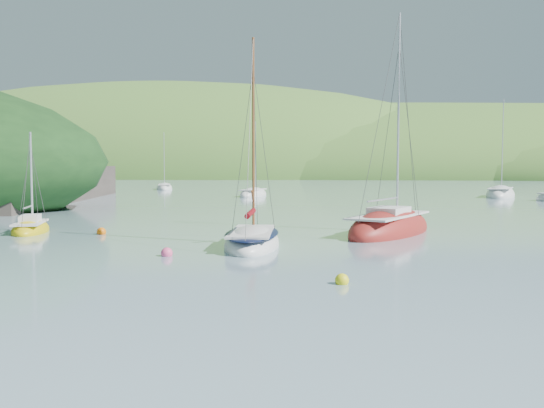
# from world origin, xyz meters

# --- Properties ---
(ground) EXTENTS (700.00, 700.00, 0.00)m
(ground) POSITION_xyz_m (0.00, 0.00, 0.00)
(ground) COLOR gray
(ground) RESTS_ON ground
(shoreline_hills) EXTENTS (690.00, 135.00, 56.00)m
(shoreline_hills) POSITION_xyz_m (-9.66, 172.42, 0.00)
(shoreline_hills) COLOR #3B6C29
(shoreline_hills) RESTS_ON ground
(daysailer_white) EXTENTS (3.10, 7.03, 10.52)m
(daysailer_white) POSITION_xyz_m (-0.89, 5.35, 0.23)
(daysailer_white) COLOR silver
(daysailer_white) RESTS_ON ground
(sloop_red) EXTENTS (6.42, 9.43, 13.24)m
(sloop_red) POSITION_xyz_m (5.76, 11.39, 0.24)
(sloop_red) COLOR maroon
(sloop_red) RESTS_ON ground
(sailboat_yellow) EXTENTS (3.24, 5.01, 6.19)m
(sailboat_yellow) POSITION_xyz_m (-14.25, 9.32, 0.16)
(sailboat_yellow) COLOR #BDA70A
(sailboat_yellow) RESTS_ON ground
(distant_sloop_a) EXTENTS (3.41, 6.99, 9.56)m
(distant_sloop_a) POSITION_xyz_m (-8.15, 47.58, 0.17)
(distant_sloop_a) COLOR silver
(distant_sloop_a) RESTS_ON ground
(distant_sloop_b) EXTENTS (5.48, 9.18, 12.36)m
(distant_sloop_b) POSITION_xyz_m (20.25, 50.11, 0.20)
(distant_sloop_b) COLOR silver
(distant_sloop_b) RESTS_ON ground
(distant_sloop_c) EXTENTS (4.07, 6.79, 9.15)m
(distant_sloop_c) POSITION_xyz_m (-24.18, 63.48, 0.16)
(distant_sloop_c) COLOR silver
(distant_sloop_c) RESTS_ON ground
(mooring_buoys) EXTENTS (25.26, 12.39, 0.50)m
(mooring_buoys) POSITION_xyz_m (0.28, 4.08, 0.12)
(mooring_buoys) COLOR yellow
(mooring_buoys) RESTS_ON ground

